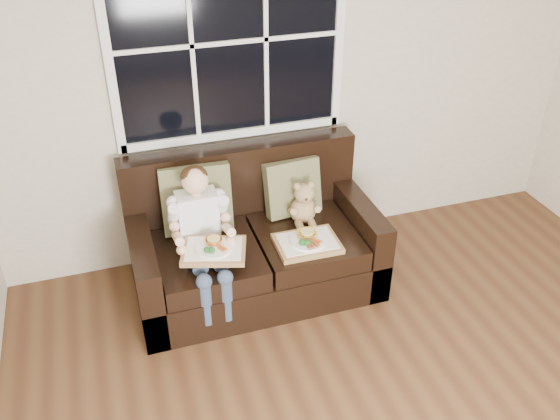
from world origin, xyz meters
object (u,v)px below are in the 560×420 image
object	(u,v)px
loveseat	(253,247)
teddy_bear	(304,206)
tray_left	(214,249)
child	(201,225)
tray_right	(307,242)

from	to	relation	value
loveseat	teddy_bear	size ratio (longest dim) A/B	5.08
tray_left	loveseat	bearing A→B (deg)	59.18
loveseat	child	xyz separation A→B (m)	(-0.38, -0.12, 0.34)
child	tray_right	distance (m)	0.72
teddy_bear	tray_right	size ratio (longest dim) A/B	0.77
child	teddy_bear	bearing A→B (deg)	8.85
teddy_bear	tray_left	bearing A→B (deg)	-149.37
teddy_bear	loveseat	bearing A→B (deg)	-172.60
child	tray_right	xyz separation A→B (m)	(0.68, -0.17, -0.17)
teddy_bear	tray_left	world-z (taller)	teddy_bear
tray_left	child	bearing A→B (deg)	119.31
loveseat	tray_left	bearing A→B (deg)	-137.96
teddy_bear	child	bearing A→B (deg)	-163.41
child	tray_left	world-z (taller)	child
teddy_bear	tray_right	world-z (taller)	teddy_bear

